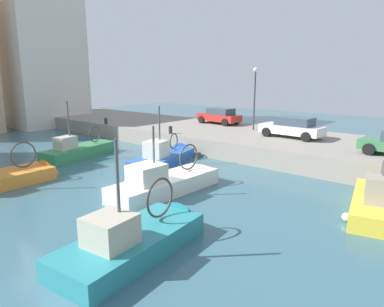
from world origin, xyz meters
name	(u,v)px	position (x,y,z in m)	size (l,w,h in m)	color
water_surface	(154,190)	(0.00, 0.00, 0.00)	(80.00, 80.00, 0.00)	#386070
quay_wall	(270,143)	(11.50, 0.00, 0.60)	(9.00, 56.00, 1.20)	gray
fishing_boat_orange	(4,183)	(-4.46, 6.20, 0.13)	(6.23, 2.34, 4.99)	orange
fishing_boat_green	(83,155)	(1.79, 9.01, 0.11)	(6.42, 2.83, 4.59)	#388951
fishing_boat_white	(170,189)	(0.38, -0.72, 0.13)	(6.63, 2.13, 4.07)	white
fishing_boat_yellow	(379,208)	(4.22, -8.92, 0.11)	(6.10, 3.08, 4.94)	gold
fishing_boat_teal	(141,246)	(-4.33, -4.00, 0.12)	(6.10, 2.68, 4.63)	teal
fishing_boat_blue	(166,160)	(4.29, 3.44, 0.13)	(6.37, 3.47, 4.52)	#2D60B7
parked_car_red	(219,116)	(14.10, 6.47, 1.92)	(2.06, 4.09, 1.40)	red
parked_car_white	(292,127)	(11.63, -1.59, 1.93)	(2.01, 4.37, 1.43)	silver
mooring_bollard_mid	(170,130)	(7.35, 6.00, 1.48)	(0.28, 0.28, 0.55)	#2D2D33
mooring_bollard_north	(106,121)	(7.35, 14.00, 1.48)	(0.28, 0.28, 0.55)	#2D2D33
quay_streetlamp	(255,88)	(13.00, 2.31, 4.45)	(0.36, 0.36, 4.83)	#38383D
waterfront_building_west	(33,22)	(7.79, 26.68, 11.04)	(7.67, 8.92, 22.05)	silver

